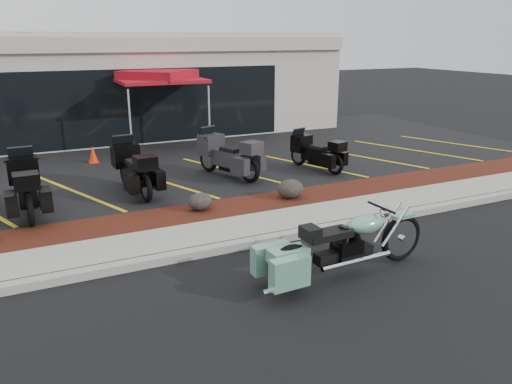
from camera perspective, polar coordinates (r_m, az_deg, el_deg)
ground at (r=8.69m, az=-1.10°, el=-8.90°), size 90.00×90.00×0.00m
curb at (r=9.41m, az=-3.39°, el=-6.29°), size 24.00×0.25×0.15m
sidewalk at (r=10.02m, az=-4.91°, el=-4.83°), size 24.00×1.20×0.15m
mulch_bed at (r=11.07m, az=-7.12°, el=-2.68°), size 24.00×1.20×0.16m
upper_lot at (r=16.09m, az=-13.29°, el=3.30°), size 26.00×9.60×0.15m
dealership_building at (r=21.89m, az=-17.34°, el=11.73°), size 18.00×8.16×4.00m
boulder_mid at (r=11.10m, az=-6.40°, el=-1.09°), size 0.55×0.46×0.39m
boulder_right at (r=11.88m, az=3.94°, el=0.37°), size 0.64×0.54×0.46m
hero_cruiser at (r=9.16m, az=16.29°, el=-4.32°), size 3.27×0.95×1.14m
touring_black_front at (r=12.59m, az=-25.03°, el=1.78°), size 0.93×2.32×1.34m
touring_black_mid at (r=13.27m, az=-14.82°, el=3.54°), size 1.06×2.35×1.33m
touring_grey at (r=14.21m, az=-5.49°, el=4.90°), size 1.61×2.42×1.32m
touring_black_rear at (r=14.93m, az=4.89°, el=5.16°), size 1.24×2.07×1.13m
traffic_cone at (r=16.08m, az=-18.13°, el=4.11°), size 0.34×0.34×0.51m
popup_canopy at (r=17.66m, az=-11.11°, el=12.73°), size 2.92×2.92×2.62m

